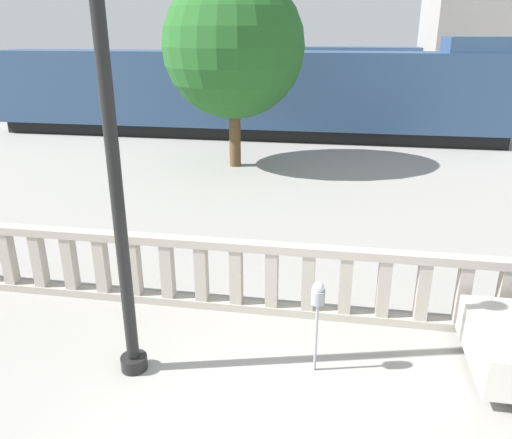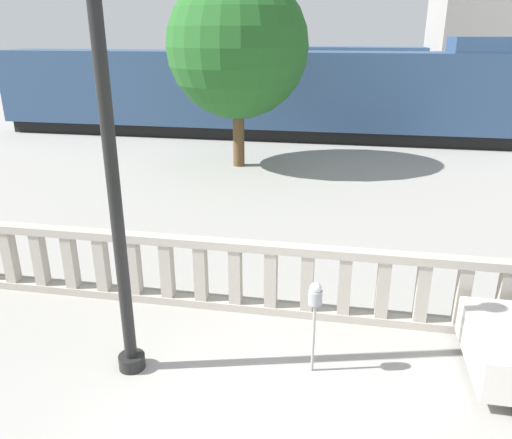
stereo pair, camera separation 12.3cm
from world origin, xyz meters
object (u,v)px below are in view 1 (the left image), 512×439
at_px(lamppost, 113,162).
at_px(parking_meter, 318,300).
at_px(train_near, 247,93).
at_px(train_far, 391,73).
at_px(tree_left, 234,47).

bearing_deg(lamppost, parking_meter, 9.11).
relative_size(train_near, train_far, 0.80).
height_order(parking_meter, train_far, train_far).
bearing_deg(parking_meter, tree_left, 107.56).
relative_size(train_far, tree_left, 4.44).
distance_m(lamppost, train_near, 16.87).
bearing_deg(parking_meter, train_near, 104.00).
xyz_separation_m(parking_meter, tree_left, (-3.51, 11.07, 2.89)).
height_order(lamppost, parking_meter, lamppost).
bearing_deg(train_near, lamppost, -84.69).
bearing_deg(tree_left, train_far, 70.75).
bearing_deg(tree_left, parking_meter, -72.44).
xyz_separation_m(train_far, tree_left, (-6.77, -19.39, 2.18)).
height_order(lamppost, train_far, lamppost).
bearing_deg(lamppost, train_far, 79.38).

